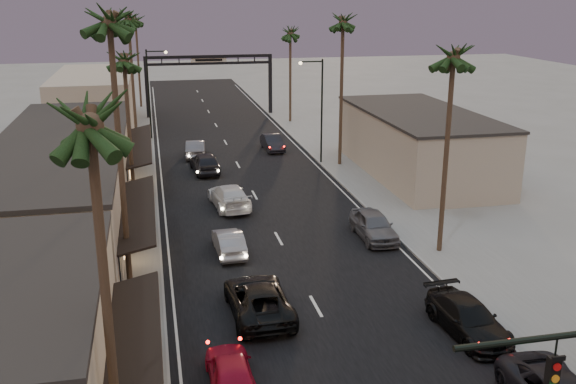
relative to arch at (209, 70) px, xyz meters
name	(u,v)px	position (x,y,z in m)	size (l,w,h in m)	color
ground	(248,184)	(0.00, -30.00, -5.53)	(200.00, 200.00, 0.00)	slate
road	(239,168)	(0.00, -25.00, -5.53)	(14.00, 120.00, 0.02)	black
sidewalk_left	(127,154)	(-9.50, -18.00, -5.47)	(5.00, 92.00, 0.12)	slate
sidewalk_right	(325,144)	(9.50, -18.00, -5.47)	(5.00, 92.00, 0.12)	slate
storefront_mid	(42,222)	(-13.00, -44.00, -2.78)	(8.00, 14.00, 5.50)	gray
storefront_far	(74,155)	(-13.00, -28.00, -3.03)	(8.00, 16.00, 5.00)	#BDAE90
storefront_dist	(95,101)	(-13.00, -5.00, -2.53)	(8.00, 20.00, 6.00)	gray
building_right	(418,144)	(14.00, -30.00, -3.03)	(8.00, 18.00, 5.00)	gray
arch	(209,70)	(0.00, 0.00, 0.00)	(15.20, 0.40, 7.27)	black
streetlight_right	(319,103)	(6.92, -25.00, -0.20)	(2.13, 0.30, 9.00)	black
streetlight_left	(151,87)	(-6.92, -12.00, -0.20)	(2.13, 0.30, 9.00)	black
palm_la	(88,108)	(-8.60, -61.00, 5.91)	(3.20, 3.20, 13.20)	#38281C
palm_lb	(109,13)	(-8.60, -48.00, 7.85)	(3.20, 3.20, 15.20)	#38281C
palm_lc	(123,54)	(-8.60, -34.00, 4.94)	(3.20, 3.20, 12.20)	#38281C
palm_ld	(128,14)	(-8.60, -15.00, 6.88)	(3.20, 3.20, 14.20)	#38281C
palm_ra	(454,49)	(8.60, -46.00, 5.91)	(3.20, 3.20, 13.20)	#38281C
palm_rb	(343,17)	(8.60, -26.00, 6.88)	(3.20, 3.20, 14.20)	#38281C
palm_rc	(290,29)	(8.60, -6.00, 4.94)	(3.20, 3.20, 12.20)	#38281C
palm_far	(135,17)	(-8.30, 8.00, 5.91)	(3.20, 3.20, 13.20)	#38281C
oncoming_red	(231,372)	(-4.77, -56.74, -4.82)	(1.69, 4.19, 1.43)	maroon
oncoming_pickup	(258,299)	(-2.80, -51.24, -4.74)	(2.64, 5.72, 1.59)	black
oncoming_silver	(229,242)	(-3.21, -43.66, -4.84)	(1.46, 4.18, 1.38)	gray
oncoming_white	(229,196)	(-2.15, -35.39, -4.73)	(2.25, 5.53, 1.61)	silver
oncoming_dgrey	(205,163)	(-2.98, -25.91, -4.68)	(2.01, 4.98, 1.70)	black
oncoming_grey_far	(196,149)	(-3.35, -20.41, -4.75)	(1.66, 4.75, 1.57)	#58575D
curbside_black	(468,318)	(5.80, -54.85, -4.80)	(2.07, 5.08, 1.47)	black
curbside_grey	(374,225)	(5.64, -43.11, -4.71)	(1.95, 4.84, 1.65)	#515257
curbside_far	(272,143)	(3.96, -19.29, -4.80)	(1.56, 4.46, 1.47)	black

